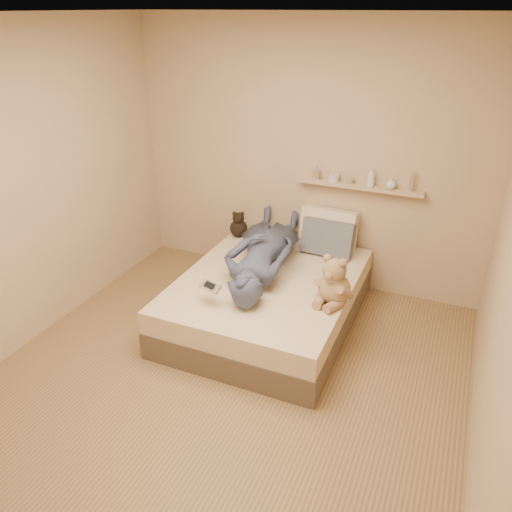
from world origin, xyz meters
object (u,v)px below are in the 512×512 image
at_px(bed, 268,299).
at_px(person, 263,249).
at_px(teddy_bear, 334,284).
at_px(pillow_cream, 328,229).
at_px(pillow_grey, 328,238).
at_px(wall_shelf, 359,187).
at_px(dark_plush, 239,226).
at_px(game_console, 210,286).

bearing_deg(bed, person, 127.11).
distance_m(teddy_bear, pillow_cream, 1.06).
bearing_deg(person, pillow_grey, -140.42).
distance_m(bed, pillow_cream, 0.98).
bearing_deg(wall_shelf, dark_plush, -170.71).
distance_m(teddy_bear, person, 0.83).
relative_size(bed, teddy_bear, 4.41).
bearing_deg(pillow_grey, game_console, -115.27).
distance_m(pillow_cream, person, 0.79).
height_order(teddy_bear, pillow_cream, teddy_bear).
distance_m(game_console, pillow_grey, 1.42).
xyz_separation_m(bed, pillow_cream, (0.30, 0.83, 0.43)).
bearing_deg(game_console, person, 78.92).
height_order(bed, pillow_cream, pillow_cream).
bearing_deg(pillow_grey, pillow_cream, 104.45).
height_order(pillow_cream, wall_shelf, wall_shelf).
distance_m(bed, teddy_bear, 0.77).
relative_size(pillow_cream, pillow_grey, 1.10).
relative_size(game_console, dark_plush, 0.72).
bearing_deg(pillow_grey, dark_plush, 178.49).
xyz_separation_m(pillow_grey, person, (-0.46, -0.53, 0.02)).
xyz_separation_m(bed, dark_plush, (-0.63, 0.72, 0.35)).
bearing_deg(dark_plush, game_console, -74.40).
height_order(bed, pillow_grey, pillow_grey).
bearing_deg(pillow_cream, game_console, -111.82).
bearing_deg(pillow_grey, wall_shelf, 46.13).
bearing_deg(pillow_cream, teddy_bear, -71.62).
relative_size(dark_plush, wall_shelf, 0.24).
height_order(bed, person, person).
xyz_separation_m(bed, person, (-0.12, 0.16, 0.42)).
relative_size(bed, dark_plush, 6.72).
distance_m(pillow_grey, wall_shelf, 0.57).
xyz_separation_m(game_console, pillow_grey, (0.61, 1.28, 0.00)).
relative_size(pillow_grey, wall_shelf, 0.42).
xyz_separation_m(teddy_bear, pillow_cream, (-0.33, 1.01, 0.02)).
bearing_deg(pillow_cream, dark_plush, -173.03).
height_order(dark_plush, pillow_grey, pillow_grey).
relative_size(game_console, teddy_bear, 0.47).
relative_size(game_console, pillow_cream, 0.37).
xyz_separation_m(pillow_cream, pillow_grey, (0.04, -0.14, -0.03)).
bearing_deg(pillow_cream, wall_shelf, 17.76).
relative_size(dark_plush, pillow_grey, 0.57).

